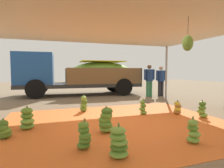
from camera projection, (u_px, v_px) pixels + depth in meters
name	position (u px, v px, depth m)	size (l,w,h in m)	color
ground_plane	(93.00, 105.00, 7.77)	(40.00, 40.00, 0.00)	#7F6B51
tarp_orange	(118.00, 123.00, 4.94)	(6.03, 4.83, 0.01)	orange
tent_canopy	(120.00, 23.00, 4.67)	(8.00, 7.00, 2.71)	#9EA0A5
banana_bunch_0	(193.00, 132.00, 3.57)	(0.32, 0.33, 0.51)	#6B9E38
banana_bunch_1	(119.00, 143.00, 2.98)	(0.43, 0.43, 0.56)	#6B9E38
banana_bunch_2	(84.00, 136.00, 3.28)	(0.32, 0.35, 0.56)	#477523
banana_bunch_3	(84.00, 104.00, 6.38)	(0.36, 0.34, 0.58)	#60932D
banana_bunch_4	(178.00, 108.00, 6.00)	(0.32, 0.32, 0.45)	#996628
banana_bunch_5	(4.00, 130.00, 3.78)	(0.37, 0.35, 0.43)	#477523
banana_bunch_6	(202.00, 110.00, 5.54)	(0.39, 0.36, 0.53)	#75A83D
banana_bunch_8	(143.00, 108.00, 5.93)	(0.32, 0.31, 0.52)	#6B9E38
banana_bunch_9	(106.00, 121.00, 4.20)	(0.44, 0.44, 0.60)	#6B9E38
banana_bunch_10	(27.00, 119.00, 4.40)	(0.41, 0.45, 0.57)	#6B9E38
cargo_truck_main	(77.00, 74.00, 10.96)	(7.11, 2.76, 2.40)	#2D2D2D
worker_0	(149.00, 78.00, 10.18)	(0.65, 0.40, 1.78)	#337A4C
worker_1	(161.00, 79.00, 10.32)	(0.62, 0.38, 1.70)	#26262D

